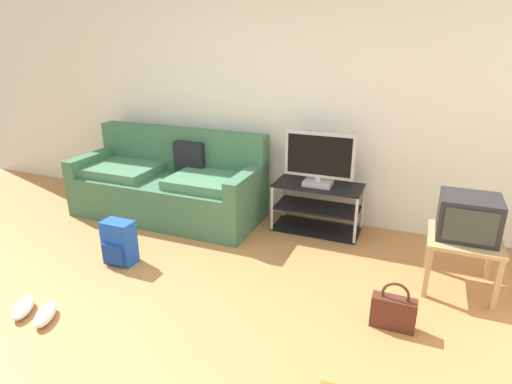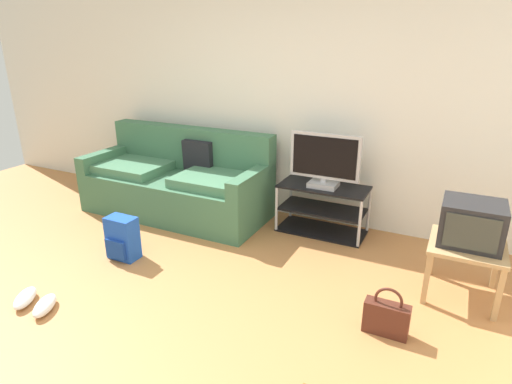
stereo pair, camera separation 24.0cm
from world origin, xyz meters
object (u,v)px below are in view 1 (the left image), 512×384
Objects in this scene: tv_stand at (317,207)px; sneakers_pair at (34,311)px; flat_tv at (319,160)px; backpack at (119,243)px; side_table at (464,245)px; couch at (170,185)px; handbag at (393,311)px; crt_tv at (469,217)px.

tv_stand is 1.94× the size of sneakers_pair.
flat_tv reaches higher than backpack.
backpack is at bearing -165.79° from side_table.
couch reaches higher than backpack.
crt_tv is at bearing 59.60° from handbag.
side_table is at bearing -25.60° from tv_stand.
handbag is at bearing -24.40° from couch.
crt_tv is at bearing -7.84° from couch.
crt_tv is at bearing 90.00° from side_table.
couch is 2.82m from handbag.
backpack is at bearing -137.21° from tv_stand.
couch is 3.90× the size of side_table.
side_table is (3.00, -0.43, 0.03)m from couch.
handbag is (2.36, -0.02, -0.07)m from backpack.
backpack reaches higher than sneakers_pair.
crt_tv is at bearing -24.25° from flat_tv.
flat_tv is (0.00, -0.02, 0.52)m from tv_stand.
side_table is 1.17× the size of sneakers_pair.
flat_tv reaches higher than tv_stand.
couch is at bearing 93.62° from sneakers_pair.
couch is 4.55× the size of sneakers_pair.
backpack is 1.12× the size of handbag.
crt_tv is 0.94× the size of sneakers_pair.
backpack is (0.20, -1.14, -0.15)m from couch.
sneakers_pair is (-2.87, -1.61, -0.57)m from crt_tv.
sneakers_pair is (-2.87, -1.59, -0.34)m from side_table.
handbag is at bearing -18.01° from backpack.
handbag is (0.90, -1.37, -0.12)m from tv_stand.
sneakers_pair is at bearing -124.58° from flat_tv.
sneakers_pair is at bearing -86.38° from couch.
flat_tv is 1.52× the size of sneakers_pair.
tv_stand is at bearing 55.68° from sneakers_pair.
crt_tv is at bearing -25.04° from tv_stand.
couch is 5.86× the size of handbag.
flat_tv is 1.96× the size of handbag.
sneakers_pair is (0.13, -2.02, -0.30)m from couch.
crt_tv is at bearing 29.32° from sneakers_pair.
tv_stand reaches higher than handbag.
crt_tv is 1.22× the size of handbag.
side_table is 1.23× the size of crt_tv.
tv_stand reaches higher than side_table.
flat_tv is 2.79m from sneakers_pair.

